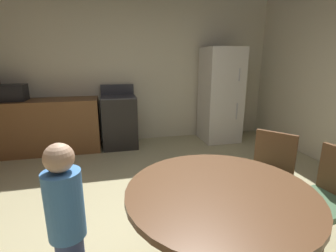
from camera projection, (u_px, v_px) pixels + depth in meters
The scene contains 10 objects.
ground_plane at pixel (163, 236), 2.22m from camera, with size 14.00×14.00×0.00m, color tan.
wall_back at pixel (129, 70), 4.64m from camera, with size 5.81×0.12×2.70m, color beige.
kitchen_counter at pixel (37, 127), 4.14m from camera, with size 2.01×0.60×0.90m, color brown.
oven_range at pixel (119, 121), 4.44m from camera, with size 0.60×0.60×1.10m.
refrigerator at pixel (220, 95), 4.71m from camera, with size 0.68×0.68×1.76m.
microwave at pixel (11, 93), 3.92m from camera, with size 0.44×0.32×0.26m, color black.
dining_table at pixel (219, 212), 1.56m from camera, with size 1.17×1.17×0.76m.
chair_northeast at pixel (269, 172), 2.35m from camera, with size 0.56×0.56×0.87m.
chair_east at pixel (329, 195), 1.94m from camera, with size 0.45×0.45×0.87m.
person_child at pixel (67, 224), 1.48m from camera, with size 0.25×0.25×1.09m.
Camera 1 is at (-0.40, -1.85, 1.53)m, focal length 26.38 mm.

